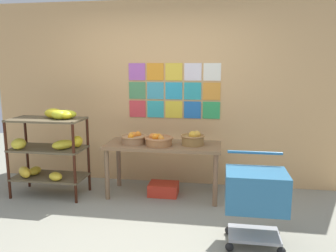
% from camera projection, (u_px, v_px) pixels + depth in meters
% --- Properties ---
extents(ground, '(9.57, 9.57, 0.00)m').
position_uv_depth(ground, '(127.00, 242.00, 3.25)').
color(ground, gray).
extents(back_wall_with_art, '(5.05, 0.07, 2.61)m').
position_uv_depth(back_wall_with_art, '(160.00, 94.00, 4.78)').
color(back_wall_with_art, tan).
rests_on(back_wall_with_art, ground).
extents(banana_shelf_unit, '(0.95, 0.51, 1.16)m').
position_uv_depth(banana_shelf_unit, '(50.00, 144.00, 4.34)').
color(banana_shelf_unit, '#39180C').
rests_on(banana_shelf_unit, ground).
extents(display_table, '(1.50, 0.62, 0.70)m').
position_uv_depth(display_table, '(163.00, 151.00, 4.34)').
color(display_table, brown).
rests_on(display_table, ground).
extents(fruit_basket_centre, '(0.34, 0.34, 0.15)m').
position_uv_depth(fruit_basket_centre, '(134.00, 138.00, 4.35)').
color(fruit_basket_centre, '#A5774E').
rests_on(fruit_basket_centre, display_table).
extents(fruit_basket_left, '(0.31, 0.31, 0.19)m').
position_uv_depth(fruit_basket_left, '(193.00, 138.00, 4.26)').
color(fruit_basket_left, olive).
rests_on(fruit_basket_left, display_table).
extents(fruit_basket_right, '(0.36, 0.36, 0.17)m').
position_uv_depth(fruit_basket_right, '(159.00, 140.00, 4.23)').
color(fruit_basket_right, '#A56B3E').
rests_on(fruit_basket_right, display_table).
extents(produce_crate_under_table, '(0.39, 0.28, 0.16)m').
position_uv_depth(produce_crate_under_table, '(163.00, 189.00, 4.44)').
color(produce_crate_under_table, red).
rests_on(produce_crate_under_table, ground).
extents(shopping_cart, '(0.57, 0.47, 0.87)m').
position_uv_depth(shopping_cart, '(256.00, 193.00, 3.13)').
color(shopping_cart, black).
rests_on(shopping_cart, ground).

